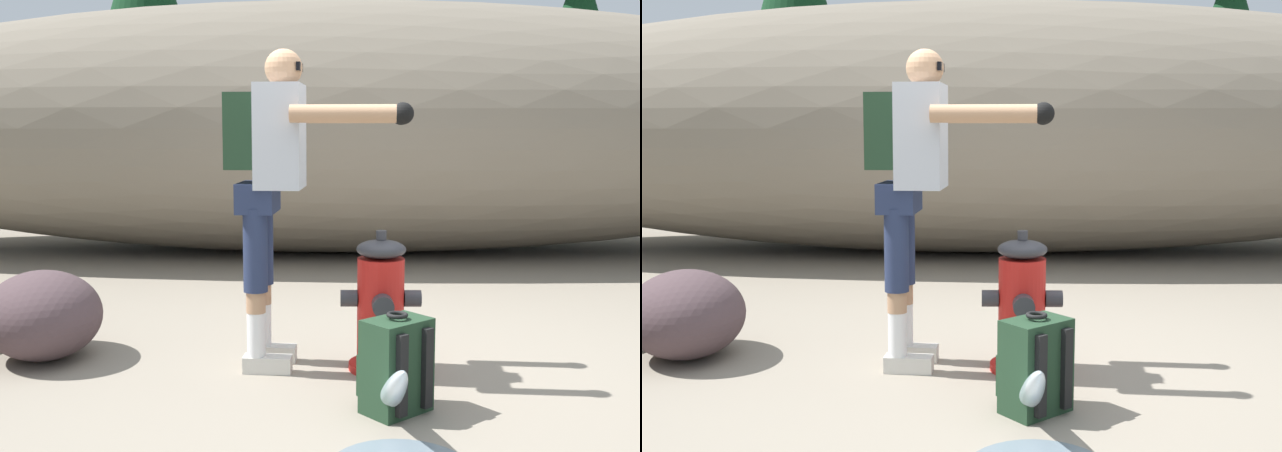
# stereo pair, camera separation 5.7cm
# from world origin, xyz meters

# --- Properties ---
(ground_plane) EXTENTS (56.00, 56.00, 0.04)m
(ground_plane) POSITION_xyz_m (0.00, 0.00, -0.02)
(ground_plane) COLOR gray
(dirt_embankment) EXTENTS (12.51, 3.20, 2.60)m
(dirt_embankment) POSITION_xyz_m (0.00, 4.04, 1.30)
(dirt_embankment) COLOR #756B5B
(dirt_embankment) RESTS_ON ground_plane
(fire_hydrant) EXTENTS (0.43, 0.39, 0.77)m
(fire_hydrant) POSITION_xyz_m (0.14, 0.06, 0.35)
(fire_hydrant) COLOR red
(fire_hydrant) RESTS_ON ground_plane
(hydrant_water_jet) EXTENTS (0.58, 1.36, 0.67)m
(hydrant_water_jet) POSITION_xyz_m (0.14, -0.77, 0.08)
(hydrant_water_jet) COLOR silver
(hydrant_water_jet) RESTS_ON ground_plane
(utility_worker) EXTENTS (1.00, 0.58, 1.72)m
(utility_worker) POSITION_xyz_m (-0.42, 0.11, 1.10)
(utility_worker) COLOR beige
(utility_worker) RESTS_ON ground_plane
(spare_backpack) EXTENTS (0.36, 0.36, 0.47)m
(spare_backpack) POSITION_xyz_m (0.16, -0.53, 0.22)
(spare_backpack) COLOR #1E3823
(spare_backpack) RESTS_ON ground_plane
(boulder_small) EXTENTS (0.92, 0.96, 0.50)m
(boulder_small) POSITION_xyz_m (-1.77, 0.25, 0.25)
(boulder_small) COLOR #48373A
(boulder_small) RESTS_ON ground_plane
(pine_tree_far_left) EXTENTS (2.27, 2.27, 6.09)m
(pine_tree_far_left) POSITION_xyz_m (-3.93, 11.81, 3.15)
(pine_tree_far_left) COLOR #47331E
(pine_tree_far_left) RESTS_ON ground_plane
(pine_tree_left) EXTENTS (2.84, 2.84, 5.78)m
(pine_tree_left) POSITION_xyz_m (0.57, 11.73, 3.33)
(pine_tree_left) COLOR #47331E
(pine_tree_left) RESTS_ON ground_plane
(pine_tree_center) EXTENTS (1.92, 1.92, 6.64)m
(pine_tree_center) POSITION_xyz_m (4.65, 10.73, 3.65)
(pine_tree_center) COLOR #47331E
(pine_tree_center) RESTS_ON ground_plane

